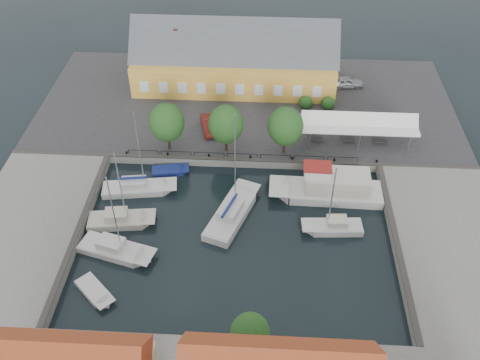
{
  "coord_description": "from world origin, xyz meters",
  "views": [
    {
      "loc": [
        2.54,
        -39.52,
        41.0
      ],
      "look_at": [
        0.0,
        6.0,
        1.5
      ],
      "focal_mm": 40.0,
      "sensor_mm": 36.0,
      "label": 1
    }
  ],
  "objects_px": {
    "west_boat_c": "(115,251)",
    "west_boat_a": "(138,189)",
    "warehouse": "(230,60)",
    "center_sailboat": "(232,214)",
    "car_red": "(209,125)",
    "trawler": "(330,189)",
    "tent_canopy": "(359,125)",
    "east_boat_b": "(333,228)",
    "west_boat_b": "(120,221)",
    "launch_nw": "(170,172)",
    "launch_sw": "(95,293)",
    "car_silver": "(347,82)"
  },
  "relations": [
    {
      "from": "warehouse",
      "to": "west_boat_b",
      "type": "xyz_separation_m",
      "value": [
        -9.93,
        -28.34,
        -4.17
      ]
    },
    {
      "from": "center_sailboat",
      "to": "west_boat_c",
      "type": "height_order",
      "value": "center_sailboat"
    },
    {
      "from": "west_boat_c",
      "to": "car_silver",
      "type": "bearing_deg",
      "value": 50.72
    },
    {
      "from": "car_red",
      "to": "trawler",
      "type": "relative_size",
      "value": 0.36
    },
    {
      "from": "trawler",
      "to": "launch_nw",
      "type": "distance_m",
      "value": 19.01
    },
    {
      "from": "car_red",
      "to": "east_boat_b",
      "type": "bearing_deg",
      "value": -61.48
    },
    {
      "from": "west_boat_a",
      "to": "west_boat_b",
      "type": "height_order",
      "value": "west_boat_a"
    },
    {
      "from": "tent_canopy",
      "to": "trawler",
      "type": "height_order",
      "value": "trawler"
    },
    {
      "from": "center_sailboat",
      "to": "launch_nw",
      "type": "xyz_separation_m",
      "value": [
        -7.89,
        7.08,
        -0.27
      ]
    },
    {
      "from": "warehouse",
      "to": "west_boat_a",
      "type": "height_order",
      "value": "west_boat_a"
    },
    {
      "from": "tent_canopy",
      "to": "west_boat_c",
      "type": "bearing_deg",
      "value": -144.41
    },
    {
      "from": "car_red",
      "to": "launch_sw",
      "type": "bearing_deg",
      "value": -122.44
    },
    {
      "from": "west_boat_b",
      "to": "launch_nw",
      "type": "bearing_deg",
      "value": 65.36
    },
    {
      "from": "car_silver",
      "to": "warehouse",
      "type": "bearing_deg",
      "value": 82.31
    },
    {
      "from": "trawler",
      "to": "launch_nw",
      "type": "xyz_separation_m",
      "value": [
        -18.73,
        3.12,
        -0.93
      ]
    },
    {
      "from": "car_red",
      "to": "trawler",
      "type": "bearing_deg",
      "value": -49.94
    },
    {
      "from": "trawler",
      "to": "car_silver",
      "type": "bearing_deg",
      "value": 80.16
    },
    {
      "from": "center_sailboat",
      "to": "trawler",
      "type": "relative_size",
      "value": 1.03
    },
    {
      "from": "tent_canopy",
      "to": "west_boat_a",
      "type": "relative_size",
      "value": 1.24
    },
    {
      "from": "east_boat_b",
      "to": "west_boat_b",
      "type": "bearing_deg",
      "value": -179.45
    },
    {
      "from": "car_red",
      "to": "trawler",
      "type": "height_order",
      "value": "trawler"
    },
    {
      "from": "car_silver",
      "to": "west_boat_c",
      "type": "height_order",
      "value": "west_boat_c"
    },
    {
      "from": "car_red",
      "to": "west_boat_c",
      "type": "distance_m",
      "value": 21.68
    },
    {
      "from": "trawler",
      "to": "west_boat_b",
      "type": "height_order",
      "value": "west_boat_b"
    },
    {
      "from": "tent_canopy",
      "to": "trawler",
      "type": "distance_m",
      "value": 10.05
    },
    {
      "from": "car_silver",
      "to": "trawler",
      "type": "xyz_separation_m",
      "value": [
        -3.85,
        -22.19,
        -0.78
      ]
    },
    {
      "from": "center_sailboat",
      "to": "west_boat_b",
      "type": "height_order",
      "value": "center_sailboat"
    },
    {
      "from": "trawler",
      "to": "west_boat_a",
      "type": "xyz_separation_m",
      "value": [
        -21.86,
        -0.38,
        -0.74
      ]
    },
    {
      "from": "warehouse",
      "to": "west_boat_b",
      "type": "distance_m",
      "value": 30.31
    },
    {
      "from": "car_red",
      "to": "tent_canopy",
      "type": "bearing_deg",
      "value": -19.43
    },
    {
      "from": "warehouse",
      "to": "west_boat_c",
      "type": "distance_m",
      "value": 34.13
    },
    {
      "from": "tent_canopy",
      "to": "west_boat_b",
      "type": "distance_m",
      "value": 30.41
    },
    {
      "from": "warehouse",
      "to": "east_boat_b",
      "type": "xyz_separation_m",
      "value": [
        12.81,
        -28.12,
        -4.17
      ]
    },
    {
      "from": "car_red",
      "to": "center_sailboat",
      "type": "distance_m",
      "value": 15.08
    },
    {
      "from": "west_boat_a",
      "to": "west_boat_c",
      "type": "relative_size",
      "value": 1.04
    },
    {
      "from": "car_red",
      "to": "west_boat_b",
      "type": "distance_m",
      "value": 18.02
    },
    {
      "from": "west_boat_a",
      "to": "east_boat_b",
      "type": "bearing_deg",
      "value": -12.78
    },
    {
      "from": "east_boat_b",
      "to": "launch_nw",
      "type": "xyz_separation_m",
      "value": [
        -18.76,
        8.46,
        -0.17
      ]
    },
    {
      "from": "east_boat_b",
      "to": "west_boat_a",
      "type": "bearing_deg",
      "value": 167.22
    },
    {
      "from": "car_silver",
      "to": "east_boat_b",
      "type": "bearing_deg",
      "value": 166.4
    },
    {
      "from": "warehouse",
      "to": "west_boat_b",
      "type": "height_order",
      "value": "warehouse"
    },
    {
      "from": "car_red",
      "to": "west_boat_b",
      "type": "bearing_deg",
      "value": -130.71
    },
    {
      "from": "car_red",
      "to": "west_boat_a",
      "type": "bearing_deg",
      "value": -137.45
    },
    {
      "from": "warehouse",
      "to": "launch_sw",
      "type": "height_order",
      "value": "warehouse"
    },
    {
      "from": "west_boat_a",
      "to": "west_boat_b",
      "type": "relative_size",
      "value": 1.12
    },
    {
      "from": "car_silver",
      "to": "trawler",
      "type": "relative_size",
      "value": 0.36
    },
    {
      "from": "west_boat_c",
      "to": "west_boat_a",
      "type": "bearing_deg",
      "value": 87.47
    },
    {
      "from": "west_boat_a",
      "to": "west_boat_c",
      "type": "bearing_deg",
      "value": -92.53
    },
    {
      "from": "west_boat_b",
      "to": "west_boat_c",
      "type": "bearing_deg",
      "value": -84.01
    },
    {
      "from": "east_boat_b",
      "to": "west_boat_b",
      "type": "relative_size",
      "value": 0.91
    }
  ]
}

